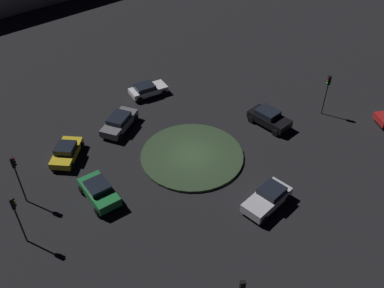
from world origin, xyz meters
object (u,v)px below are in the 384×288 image
object	(u,v)px
car_grey	(119,122)
traffic_light_east	(327,87)
car_white	(147,89)
traffic_light_west_near	(16,171)
traffic_light_west	(16,212)
car_green	(99,191)
car_silver	(268,198)
car_yellow	(66,152)
car_black	(269,118)

from	to	relation	value
car_grey	traffic_light_east	xyz separation A→B (m)	(19.27, -4.12, 2.24)
car_white	traffic_light_west_near	world-z (taller)	traffic_light_west_near
traffic_light_west	traffic_light_east	xyz separation A→B (m)	(28.06, 6.56, -0.05)
traffic_light_west	traffic_light_east	distance (m)	28.81
car_green	traffic_light_west	xyz separation A→B (m)	(-5.51, -2.33, 2.25)
traffic_light_west	car_silver	bearing A→B (deg)	-26.95
car_silver	car_grey	size ratio (longest dim) A/B	1.01
car_green	traffic_light_west_near	world-z (taller)	traffic_light_west_near
car_silver	car_yellow	bearing A→B (deg)	-64.21
car_grey	traffic_light_east	bearing A→B (deg)	-62.29
car_black	traffic_light_west	size ratio (longest dim) A/B	1.03
traffic_light_west	car_black	bearing A→B (deg)	-2.00
car_white	car_grey	bearing A→B (deg)	-139.70
car_yellow	car_black	xyz separation A→B (m)	(18.60, -1.34, 0.08)
car_green	car_grey	size ratio (longest dim) A/B	0.95
car_silver	traffic_light_east	world-z (taller)	traffic_light_east
car_green	traffic_light_west_near	bearing A→B (deg)	56.46
car_green	traffic_light_west	size ratio (longest dim) A/B	0.99
car_black	traffic_light_east	world-z (taller)	traffic_light_east
car_silver	car_white	size ratio (longest dim) A/B	1.10
car_black	car_yellow	bearing A→B (deg)	-118.61
car_black	car_grey	bearing A→B (deg)	-131.13
traffic_light_west_near	car_silver	bearing A→B (deg)	-23.65
car_green	car_yellow	bearing A→B (deg)	1.30
car_silver	traffic_light_west	size ratio (longest dim) A/B	1.05
car_silver	car_yellow	xyz separation A→B (m)	(-13.72, 10.53, -0.04)
car_green	car_grey	distance (m)	8.97
traffic_light_west	traffic_light_east	world-z (taller)	traffic_light_west
car_silver	traffic_light_east	xyz separation A→B (m)	(10.68, 9.10, 2.23)
car_silver	car_green	bearing A→B (deg)	-48.98
traffic_light_west_near	traffic_light_east	distance (m)	28.06
car_black	traffic_light_west_near	size ratio (longest dim) A/B	0.99
car_grey	car_black	distance (m)	14.06
car_green	car_grey	world-z (taller)	car_green
car_yellow	traffic_light_east	world-z (taller)	traffic_light_east
car_black	traffic_light_east	xyz separation A→B (m)	(5.80, -0.09, 2.20)
traffic_light_east	traffic_light_west_near	bearing A→B (deg)	-2.21
car_silver	traffic_light_west	world-z (taller)	traffic_light_west
car_white	traffic_light_west_near	bearing A→B (deg)	-147.92
car_yellow	traffic_light_west	bearing A→B (deg)	179.81
car_white	car_black	size ratio (longest dim) A/B	0.93
car_white	car_yellow	distance (m)	11.78
car_white	car_yellow	xyz separation A→B (m)	(-9.07, -7.51, 0.04)
traffic_light_east	car_yellow	bearing A→B (deg)	-10.92
car_green	traffic_light_east	size ratio (longest dim) A/B	1.01
traffic_light_west	traffic_light_west_near	xyz separation A→B (m)	(0.12, 3.95, 0.10)
traffic_light_west_near	car_yellow	bearing A→B (deg)	45.84
car_silver	car_green	world-z (taller)	car_green
traffic_light_west	car_green	bearing A→B (deg)	4.26
car_white	traffic_light_east	size ratio (longest dim) A/B	0.97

